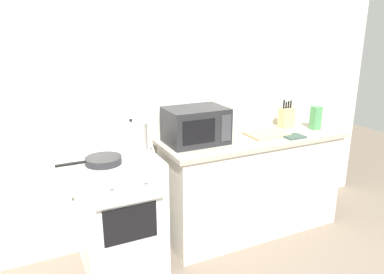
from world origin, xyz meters
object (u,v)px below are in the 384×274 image
Objects in this scene: stock_pot at (132,137)px; frying_pan at (103,160)px; pasta_box at (316,118)px; microwave at (196,125)px; knife_block at (286,117)px; stove at (120,213)px; cutting_board at (266,134)px; oven_mitt at (294,136)px.

frying_pan is at bearing -148.98° from stock_pot.
microwave is at bearing 174.93° from pasta_box.
microwave is 1.01m from knife_block.
frying_pan is 2.04m from pasta_box.
cutting_board is at bearing 0.05° from stove.
stock_pot is 0.33m from frying_pan.
microwave is 2.78× the size of oven_mitt.
oven_mitt is (1.40, -0.24, -0.11)m from stock_pot.
pasta_box is at bearing 19.46° from oven_mitt.
stock_pot reaches higher than cutting_board.
cutting_board is 2.00× the size of oven_mitt.
microwave is (0.56, 0.00, 0.03)m from stock_pot.
stove is 3.33× the size of knife_block.
stove is 0.51m from frying_pan.
pasta_box is at bearing -5.07° from microwave.
pasta_box is at bearing -39.15° from knife_block.
cutting_board is at bearing -6.61° from microwave.
knife_block is at bearing 62.05° from oven_mitt.
stock_pot is 0.67× the size of microwave.
microwave reaches higher than stock_pot.
oven_mitt is (0.85, -0.24, -0.14)m from microwave.
cutting_board is at bearing 3.18° from frying_pan.
pasta_box reaches higher than cutting_board.
stock_pot is at bearing 176.54° from pasta_box.
stock_pot is (0.15, 0.08, 0.58)m from stove.
microwave is 1.81× the size of knife_block.
microwave is at bearing 6.43° from stove.
oven_mitt is at bearing -2.64° from frying_pan.
cutting_board is 0.55m from pasta_box.
pasta_box reaches higher than stove.
stock_pot is 1.24m from cutting_board.
stove is at bearing 174.15° from oven_mitt.
microwave reaches higher than cutting_board.
stock_pot is 0.56m from microwave.
knife_block is 1.25× the size of pasta_box.
pasta_box is (1.77, -0.11, -0.01)m from stock_pot.
stove is at bearing -175.28° from knife_block.
microwave is at bearing 164.33° from oven_mitt.
microwave is 0.89m from oven_mitt.
cutting_board is at bearing 176.84° from pasta_box.
stove is 1.84× the size of microwave.
stove is at bearing 34.44° from frying_pan.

